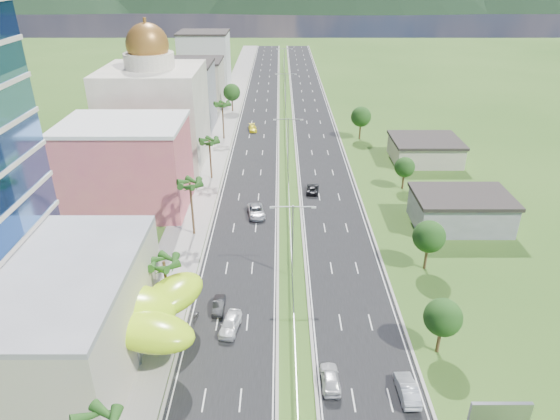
{
  "coord_description": "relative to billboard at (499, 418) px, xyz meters",
  "views": [
    {
      "loc": [
        -1.72,
        -48.1,
        39.43
      ],
      "look_at": [
        -1.68,
        16.64,
        7.0
      ],
      "focal_mm": 32.0,
      "sensor_mm": 36.0,
      "label": 1
    }
  ],
  "objects": [
    {
      "name": "streetlight_median_e",
      "position": [
        -17.0,
        158.0,
        2.33
      ],
      "size": [
        6.04,
        0.25,
        11.0
      ],
      "color": "gray",
      "rests_on": "ground"
    },
    {
      "name": "streetlight_median_b",
      "position": [
        -17.0,
        28.0,
        2.33
      ],
      "size": [
        6.04,
        0.25,
        11.0
      ],
      "color": "gray",
      "rests_on": "ground"
    },
    {
      "name": "leafy_tree_lfar",
      "position": [
        -32.5,
        113.0,
        1.16
      ],
      "size": [
        4.9,
        4.9,
        8.05
      ],
      "color": "#47301C",
      "rests_on": "ground"
    },
    {
      "name": "billboard",
      "position": [
        0.0,
        0.0,
        0.0
      ],
      "size": [
        5.2,
        0.35,
        6.2
      ],
      "color": "gray",
      "rests_on": "ground"
    },
    {
      "name": "shed_near",
      "position": [
        11.0,
        43.0,
        -1.92
      ],
      "size": [
        15.0,
        10.0,
        5.0
      ],
      "primitive_type": "cube",
      "color": "gray",
      "rests_on": "ground"
    },
    {
      "name": "ground",
      "position": [
        -17.0,
        18.0,
        -4.42
      ],
      "size": [
        500.0,
        500.0,
        0.0
      ],
      "primitive_type": "plane",
      "color": "#2D5119",
      "rests_on": "ground"
    },
    {
      "name": "palm_tree_b",
      "position": [
        -32.5,
        20.0,
        2.64
      ],
      "size": [
        3.6,
        3.6,
        8.1
      ],
      "color": "#47301C",
      "rests_on": "ground"
    },
    {
      "name": "leafy_tree_ra",
      "position": [
        -1.0,
        13.0,
        0.35
      ],
      "size": [
        4.2,
        4.2,
        6.9
      ],
      "color": "#47301C",
      "rests_on": "ground"
    },
    {
      "name": "leafy_tree_rc",
      "position": [
        5.0,
        58.0,
        -0.05
      ],
      "size": [
        3.85,
        3.85,
        6.33
      ],
      "color": "#47301C",
      "rests_on": "ground"
    },
    {
      "name": "car_yellow_far_left",
      "position": [
        -25.71,
        94.35,
        -3.7
      ],
      "size": [
        2.54,
        4.92,
        1.36
      ],
      "primitive_type": "imported",
      "rotation": [
        0.0,
        0.0,
        0.14
      ],
      "color": "yellow",
      "rests_on": "road_left"
    },
    {
      "name": "car_dark_left",
      "position": [
        -26.38,
        20.54,
        -3.73
      ],
      "size": [
        1.42,
        3.95,
        1.3
      ],
      "primitive_type": "imported",
      "rotation": [
        0.0,
        0.0,
        -0.01
      ],
      "color": "black",
      "rests_on": "road_left"
    },
    {
      "name": "car_dark_far_right",
      "position": [
        -12.49,
        56.17,
        -3.7
      ],
      "size": [
        2.74,
        5.08,
        1.36
      ],
      "primitive_type": "imported",
      "rotation": [
        0.0,
        0.0,
        3.04
      ],
      "color": "black",
      "rests_on": "road_right"
    },
    {
      "name": "shed_far",
      "position": [
        13.0,
        73.0,
        -2.22
      ],
      "size": [
        14.0,
        12.0,
        4.4
      ],
      "primitive_type": "cube",
      "color": "#BBB19A",
      "rests_on": "ground"
    },
    {
      "name": "midrise_white",
      "position": [
        -44.0,
        143.0,
        4.58
      ],
      "size": [
        16.0,
        15.0,
        18.0
      ],
      "primitive_type": "cube",
      "color": "silver",
      "rests_on": "ground"
    },
    {
      "name": "leafy_tree_rb",
      "position": [
        2.0,
        30.0,
        0.76
      ],
      "size": [
        4.55,
        4.55,
        7.47
      ],
      "color": "#47301C",
      "rests_on": "ground"
    },
    {
      "name": "midrise_beige",
      "position": [
        -44.0,
        120.0,
        2.08
      ],
      "size": [
        16.0,
        15.0,
        13.0
      ],
      "primitive_type": "cube",
      "color": "#BBB19A",
      "rests_on": "ground"
    },
    {
      "name": "streetlight_median_c",
      "position": [
        -17.0,
        68.0,
        2.33
      ],
      "size": [
        6.04,
        0.25,
        11.0
      ],
      "color": "gray",
      "rests_on": "ground"
    },
    {
      "name": "lime_canopy",
      "position": [
        -37.0,
        14.0,
        0.57
      ],
      "size": [
        18.0,
        15.0,
        7.4
      ],
      "color": "#AFE616",
      "rests_on": "ground"
    },
    {
      "name": "palm_tree_c",
      "position": [
        -32.5,
        40.0,
        4.08
      ],
      "size": [
        3.6,
        3.6,
        9.6
      ],
      "color": "#47301C",
      "rests_on": "ground"
    },
    {
      "name": "motorcycle",
      "position": [
        -28.96,
        18.44,
        -3.74
      ],
      "size": [
        0.89,
        2.08,
        1.29
      ],
      "primitive_type": "imported",
      "rotation": [
        0.0,
        0.0,
        -0.15
      ],
      "color": "black",
      "rests_on": "road_left"
    },
    {
      "name": "car_white_near_left",
      "position": [
        -24.6,
        16.73,
        -3.54
      ],
      "size": [
        2.77,
        5.21,
        1.69
      ],
      "primitive_type": "imported",
      "rotation": [
        0.0,
        0.0,
        -0.16
      ],
      "color": "white",
      "rests_on": "road_left"
    },
    {
      "name": "car_white_near_right",
      "position": [
        -13.5,
        8.12,
        -3.58
      ],
      "size": [
        2.04,
        4.78,
        1.61
      ],
      "primitive_type": "imported",
      "rotation": [
        0.0,
        0.0,
        3.17
      ],
      "color": "silver",
      "rests_on": "road_right"
    },
    {
      "name": "domed_building",
      "position": [
        -45.0,
        73.0,
        6.93
      ],
      "size": [
        20.0,
        20.0,
        28.7
      ],
      "color": "#BDB49D",
      "rests_on": "ground"
    },
    {
      "name": "pink_shophouse",
      "position": [
        -45.0,
        50.0,
        3.08
      ],
      "size": [
        20.0,
        15.0,
        15.0
      ],
      "primitive_type": "cube",
      "color": "#C85267",
      "rests_on": "ground"
    },
    {
      "name": "midrise_grey",
      "position": [
        -44.0,
        98.0,
        3.58
      ],
      "size": [
        16.0,
        15.0,
        16.0
      ],
      "primitive_type": "cube",
      "color": "gray",
      "rests_on": "ground"
    },
    {
      "name": "streetlight_median_d",
      "position": [
        -17.0,
        113.0,
        2.33
      ],
      "size": [
        6.04,
        0.25,
        11.0
      ],
      "color": "gray",
      "rests_on": "ground"
    },
    {
      "name": "mountain_ridge",
      "position": [
        43.0,
        468.0,
        -4.42
      ],
      "size": [
        860.0,
        140.0,
        90.0
      ],
      "primitive_type": null,
      "color": "black",
      "rests_on": "ground"
    },
    {
      "name": "median_guardrail",
      "position": [
        -17.0,
        89.99,
        -3.8
      ],
      "size": [
        0.1,
        216.06,
        0.76
      ],
      "color": "gray",
      "rests_on": "ground"
    },
    {
      "name": "road_right",
      "position": [
        -9.5,
        108.0,
        -4.4
      ],
      "size": [
        11.0,
        260.0,
        0.04
      ],
      "primitive_type": "cube",
      "color": "black",
      "rests_on": "ground"
    },
    {
      "name": "car_silver_right",
      "position": [
        -5.89,
        6.62,
        -3.57
      ],
      "size": [
        1.87,
        5.0,
        1.63
      ],
      "primitive_type": "imported",
      "rotation": [
        0.0,
        0.0,
        3.17
      ],
      "color": "#B0B4B9",
      "rests_on": "road_right"
    },
    {
      "name": "sidewalk_left",
      "position": [
        -34.0,
        108.0,
        -4.36
      ],
      "size": [
        7.0,
        260.0,
        0.12
      ],
      "primitive_type": "cube",
      "color": "gray",
      "rests_on": "ground"
    },
    {
      "name": "palm_tree_e",
      "position": [
        -32.5,
        88.0,
        3.89
      ],
      "size": [
        3.6,
        3.6,
        9.4
      ],
      "color": "#47301C",
      "rests_on": "ground"
    },
    {
      "name": "leafy_tree_rd",
      "position": [
        1.0,
        88.0,
        1.16
      ],
      "size": [
        4.9,
        4.9,
        8.05
      ],
      "color": "#47301C",
      "rests_on": "ground"
    },
    {
      "name": "road_left",
      "position": [
        -24.5,
        108.0,
        -4.4
      ],
      "size": [
        11.0,
        260.0,
        0.04
      ],
      "primitive_type": "cube",
      "color": "black",
      "rests_on": "ground"
    },
    {
      "name": "palm_tree_d",
      "position": [
        -32.5,
        63.0,
        3.12
      ],
      "size": [
        3.6,
        3.6,
        8.6
      ],
      "color": "#47301C",
      "rests_on": "ground"
    },
    {
      "name": "car_silver_mid_left",
      "position": [
        -22.77,
        46.42,
        -3.57
      ],
      "size": [
        3.58,
        6.2,
        1.63
      ],
      "primitive_type": "imported",
      "rotation": [
        0.0,
        0.0,
        0.16
      ],
      "color": "#999CA0",
      "rests_on": "road_left"
    }
  ]
}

